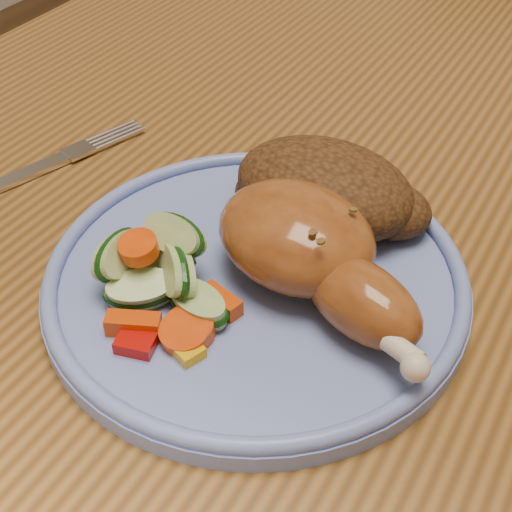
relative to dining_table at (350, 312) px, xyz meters
The scene contains 7 objects.
dining_table is the anchor object (origin of this frame).
plate 0.13m from the dining_table, 110.76° to the right, with size 0.26×0.26×0.01m, color #667AC2.
plate_rim 0.14m from the dining_table, 110.76° to the right, with size 0.26×0.26×0.01m, color #667AC2.
chicken_leg 0.14m from the dining_table, 90.88° to the right, with size 0.16×0.11×0.05m.
rice_pilaf 0.12m from the dining_table, 149.58° to the right, with size 0.13×0.09×0.05m.
vegetable_pile 0.19m from the dining_table, 118.78° to the right, with size 0.10×0.10×0.05m.
fork 0.27m from the dining_table, 164.22° to the right, with size 0.07×0.16×0.00m.
Camera 1 is at (0.13, -0.37, 1.06)m, focal length 50.00 mm.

